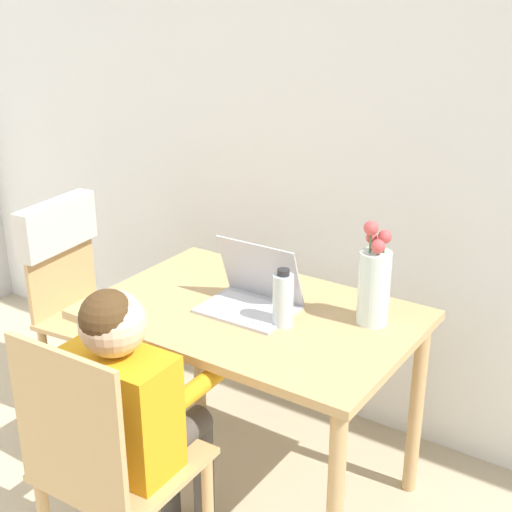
# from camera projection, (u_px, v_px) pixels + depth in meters

# --- Properties ---
(wall_back) EXTENTS (6.40, 0.05, 2.50)m
(wall_back) POSITION_uv_depth(u_px,v_px,m) (364.00, 123.00, 2.64)
(wall_back) COLOR white
(wall_back) RESTS_ON ground_plane
(dining_table) EXTENTS (1.07, 0.71, 0.72)m
(dining_table) POSITION_uv_depth(u_px,v_px,m) (253.00, 337.00, 2.41)
(dining_table) COLOR tan
(dining_table) RESTS_ON ground_plane
(chair_occupied) EXTENTS (0.41, 0.41, 0.91)m
(chair_occupied) POSITION_uv_depth(u_px,v_px,m) (107.00, 469.00, 2.00)
(chair_occupied) COLOR tan
(chair_occupied) RESTS_ON ground_plane
(chair_spare) EXTENTS (0.47, 0.44, 0.92)m
(chair_spare) POSITION_uv_depth(u_px,v_px,m) (75.00, 274.00, 2.92)
(chair_spare) COLOR tan
(chair_spare) RESTS_ON ground_plane
(person_seated) EXTENTS (0.34, 0.43, 1.00)m
(person_seated) POSITION_uv_depth(u_px,v_px,m) (132.00, 398.00, 2.04)
(person_seated) COLOR orange
(person_seated) RESTS_ON ground_plane
(laptop) EXTENTS (0.31, 0.24, 0.23)m
(laptop) POSITION_uv_depth(u_px,v_px,m) (253.00, 293.00, 2.38)
(laptop) COLOR #B2B2B7
(laptop) RESTS_ON dining_table
(flower_vase) EXTENTS (0.10, 0.10, 0.35)m
(flower_vase) POSITION_uv_depth(u_px,v_px,m) (374.00, 282.00, 2.25)
(flower_vase) COLOR silver
(flower_vase) RESTS_ON dining_table
(water_bottle) EXTENTS (0.07, 0.07, 0.19)m
(water_bottle) POSITION_uv_depth(u_px,v_px,m) (283.00, 299.00, 2.25)
(water_bottle) COLOR silver
(water_bottle) RESTS_ON dining_table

